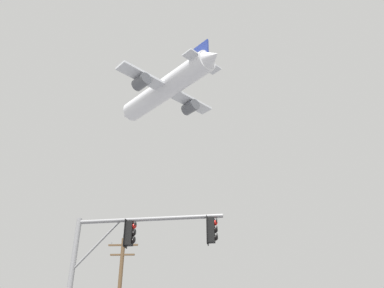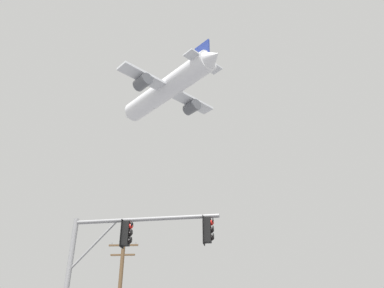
{
  "view_description": "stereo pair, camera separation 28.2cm",
  "coord_description": "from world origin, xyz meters",
  "views": [
    {
      "loc": [
        0.25,
        -5.77,
        1.35
      ],
      "look_at": [
        -1.27,
        20.9,
        15.4
      ],
      "focal_mm": 34.87,
      "sensor_mm": 36.0,
      "label": 1
    },
    {
      "loc": [
        0.53,
        -5.76,
        1.35
      ],
      "look_at": [
        -1.27,
        20.9,
        15.4
      ],
      "focal_mm": 34.87,
      "sensor_mm": 36.0,
      "label": 2
    }
  ],
  "objects": [
    {
      "name": "signal_pole_near",
      "position": [
        -2.97,
        8.16,
        4.23
      ],
      "size": [
        5.76,
        0.83,
        5.6
      ],
      "color": "gray",
      "rests_on": "ground"
    },
    {
      "name": "airplane",
      "position": [
        -6.38,
        39.71,
        34.73
      ],
      "size": [
        17.72,
        17.03,
        5.97
      ],
      "color": "white"
    }
  ]
}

